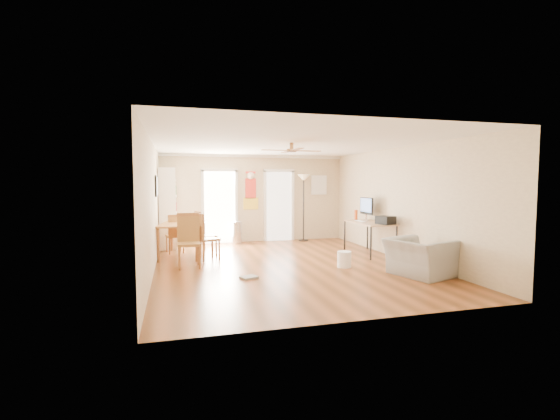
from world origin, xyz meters
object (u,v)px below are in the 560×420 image
object	(u,v)px
trash_can	(237,233)
wastebasket_b	(412,262)
wastebasket_a	(344,259)
dining_chair_far	(175,234)
computer_desk	(369,238)
printer	(386,220)
torchiere_lamp	(304,208)
dining_chair_right_a	(206,233)
dining_chair_near	(189,241)
armchair	(419,258)
bookshelf	(168,208)
dining_table	(183,239)
dining_chair_right_b	(208,237)

from	to	relation	value
trash_can	wastebasket_b	distance (m)	5.21
wastebasket_a	wastebasket_b	size ratio (longest dim) A/B	1.22
dining_chair_far	computer_desk	distance (m)	4.88
printer	torchiere_lamp	bearing A→B (deg)	91.83
computer_desk	wastebasket_b	size ratio (longest dim) A/B	5.40
wastebasket_a	dining_chair_far	bearing A→B (deg)	142.06
dining_chair_right_a	dining_chair_far	size ratio (longest dim) A/B	1.11
torchiere_lamp	dining_chair_near	bearing A→B (deg)	-140.19
dining_chair_far	printer	xyz separation A→B (m)	(4.79, -1.98, 0.41)
printer	armchair	size ratio (longest dim) A/B	0.35
trash_can	wastebasket_a	bearing A→B (deg)	-65.96
bookshelf	printer	bearing A→B (deg)	-15.70
dining_chair_near	dining_chair_far	size ratio (longest dim) A/B	1.15
dining_chair_near	printer	bearing A→B (deg)	-2.28
torchiere_lamp	wastebasket_b	bearing A→B (deg)	-78.07
trash_can	computer_desk	xyz separation A→B (m)	(2.92, -2.53, 0.08)
dining_table	wastebasket_a	distance (m)	3.93
torchiere_lamp	wastebasket_a	world-z (taller)	torchiere_lamp
computer_desk	wastebasket_a	distance (m)	1.77
computer_desk	wastebasket_b	world-z (taller)	computer_desk
dining_chair_far	armchair	size ratio (longest dim) A/B	0.90
dining_table	bookshelf	bearing A→B (deg)	105.46
dining_chair_near	computer_desk	distance (m)	4.41
bookshelf	computer_desk	bearing A→B (deg)	-11.16
wastebasket_a	armchair	bearing A→B (deg)	-44.95
trash_can	armchair	xyz separation A→B (m)	(2.74, -4.83, 0.03)
dining_chair_right_a	dining_chair_far	xyz separation A→B (m)	(-0.74, 0.55, -0.05)
dining_chair_far	torchiere_lamp	bearing A→B (deg)	-176.66
computer_desk	bookshelf	bearing A→B (deg)	154.73
dining_chair_far	wastebasket_a	size ratio (longest dim) A/B	2.91
dining_chair_right_b	dining_chair_near	distance (m)	0.89
trash_can	armchair	world-z (taller)	armchair
dining_chair_right_b	wastebasket_a	world-z (taller)	dining_chair_right_b
dining_table	dining_chair_right_b	bearing A→B (deg)	-48.88
torchiere_lamp	armchair	xyz separation A→B (m)	(0.70, -4.80, -0.66)
dining_chair_near	armchair	bearing A→B (deg)	-24.68
bookshelf	torchiere_lamp	xyz separation A→B (m)	(3.97, 0.22, -0.07)
trash_can	wastebasket_a	xyz separation A→B (m)	(1.68, -3.77, -0.15)
wastebasket_a	dining_chair_near	bearing A→B (deg)	165.35
bookshelf	dining_chair_right_b	distance (m)	2.22
dining_chair_far	wastebasket_b	distance (m)	5.68
dining_chair_right_a	dining_chair_right_b	xyz separation A→B (m)	(0.00, -0.53, -0.01)
dining_chair_right_a	torchiere_lamp	size ratio (longest dim) A/B	0.53
dining_table	armchair	xyz separation A→B (m)	(4.30, -3.28, -0.05)
wastebasket_a	dining_table	bearing A→B (deg)	145.61
printer	dining_table	bearing A→B (deg)	145.38
dining_chair_right_a	trash_can	distance (m)	1.95
dining_chair_near	trash_can	distance (m)	3.30
dining_chair_far	armchair	world-z (taller)	dining_chair_far
trash_can	wastebasket_b	xyz separation A→B (m)	(2.95, -4.29, -0.18)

